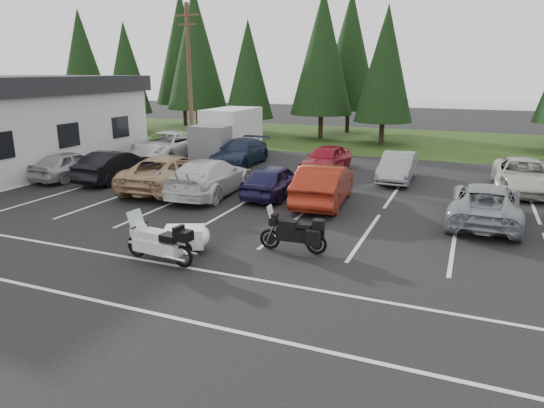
{
  "coord_description": "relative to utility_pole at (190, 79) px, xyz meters",
  "views": [
    {
      "loc": [
        6.09,
        -13.93,
        5.18
      ],
      "look_at": [
        0.54,
        -0.5,
        1.17
      ],
      "focal_mm": 32.0,
      "sensor_mm": 36.0,
      "label": 1
    }
  ],
  "objects": [
    {
      "name": "conifer_back_b",
      "position": [
        6.0,
        15.5,
        2.07
      ],
      "size": [
        4.97,
        4.97,
        11.58
      ],
      "color": "#332316",
      "rests_on": "ground"
    },
    {
      "name": "car_far_2",
      "position": [
        9.1,
        -1.56,
        -3.99
      ],
      "size": [
        2.08,
        4.32,
        1.42
      ],
      "primitive_type": "imported",
      "rotation": [
        0.0,
        0.0,
        -0.1
      ],
      "color": "maroon",
      "rests_on": "ground"
    },
    {
      "name": "conifer_2",
      "position": [
        -6.0,
        10.8,
        2.25
      ],
      "size": [
        5.1,
        5.1,
        11.89
      ],
      "color": "#332316",
      "rests_on": "ground"
    },
    {
      "name": "conifer_5",
      "position": [
        10.0,
        9.6,
        0.93
      ],
      "size": [
        4.14,
        4.14,
        9.63
      ],
      "color": "#332316",
      "rests_on": "ground"
    },
    {
      "name": "car_near_5",
      "position": [
        10.81,
        -7.71,
        -3.89
      ],
      "size": [
        2.11,
        5.01,
        1.61
      ],
      "primitive_type": "imported",
      "rotation": [
        0.0,
        0.0,
        3.23
      ],
      "color": "maroon",
      "rests_on": "ground"
    },
    {
      "name": "car_far_0",
      "position": [
        -0.83,
        -1.53,
        -3.88
      ],
      "size": [
        2.79,
        5.94,
        1.64
      ],
      "primitive_type": "imported",
      "rotation": [
        0.0,
        0.0,
        0.01
      ],
      "color": "silver",
      "rests_on": "ground"
    },
    {
      "name": "conifer_3",
      "position": [
        -0.5,
        9.4,
        0.57
      ],
      "size": [
        3.87,
        3.87,
        9.02
      ],
      "color": "#332316",
      "rests_on": "ground"
    },
    {
      "name": "utility_pole",
      "position": [
        0.0,
        0.0,
        0.0
      ],
      "size": [
        1.6,
        0.26,
        9.0
      ],
      "color": "#473321",
      "rests_on": "ground"
    },
    {
      "name": "adventure_motorcycle",
      "position": [
        11.51,
        -13.25,
        -4.01
      ],
      "size": [
        2.31,
        0.94,
        1.38
      ],
      "primitive_type": null,
      "rotation": [
        0.0,
        0.0,
        0.07
      ],
      "color": "black",
      "rests_on": "ground"
    },
    {
      "name": "car_far_1",
      "position": [
        4.05,
        -1.56,
        -3.97
      ],
      "size": [
        2.19,
        5.05,
        1.45
      ],
      "primitive_type": "imported",
      "rotation": [
        0.0,
        0.0,
        0.03
      ],
      "color": "#162239",
      "rests_on": "ground"
    },
    {
      "name": "cargo_trailer",
      "position": [
        8.57,
        -14.48,
        -4.31
      ],
      "size": [
        1.9,
        1.54,
        0.77
      ],
      "primitive_type": null,
      "rotation": [
        0.0,
        0.0,
        0.43
      ],
      "color": "white",
      "rests_on": "ground"
    },
    {
      "name": "lake_water",
      "position": [
        14.0,
        43.0,
        -4.7
      ],
      "size": [
        70.0,
        50.0,
        0.02
      ],
      "primitive_type": "cube",
      "color": "slate",
      "rests_on": "ground"
    },
    {
      "name": "car_near_2",
      "position": [
        3.74,
        -7.98,
        -3.91
      ],
      "size": [
        3.14,
        5.91,
        1.58
      ],
      "primitive_type": "imported",
      "rotation": [
        0.0,
        0.0,
        3.24
      ],
      "color": "tan",
      "rests_on": "ground"
    },
    {
      "name": "conifer_back_a",
      "position": [
        -10.0,
        15.0,
        2.49
      ],
      "size": [
        5.28,
        5.28,
        12.3
      ],
      "color": "#332316",
      "rests_on": "ground"
    },
    {
      "name": "grass_strip",
      "position": [
        10.0,
        12.0,
        -4.69
      ],
      "size": [
        80.0,
        16.0,
        0.01
      ],
      "primitive_type": "cube",
      "color": "#233C13",
      "rests_on": "ground"
    },
    {
      "name": "car_far_3",
      "position": [
        12.91,
        -2.3,
        -4.01
      ],
      "size": [
        1.49,
        4.19,
        1.38
      ],
      "primitive_type": "imported",
      "rotation": [
        0.0,
        0.0,
        0.01
      ],
      "color": "gray",
      "rests_on": "ground"
    },
    {
      "name": "car_near_3",
      "position": [
        5.86,
        -8.18,
        -3.92
      ],
      "size": [
        2.54,
        5.51,
        1.56
      ],
      "primitive_type": "imported",
      "rotation": [
        0.0,
        0.0,
        3.21
      ],
      "color": "silver",
      "rests_on": "ground"
    },
    {
      "name": "car_near_1",
      "position": [
        0.25,
        -7.47,
        -3.96
      ],
      "size": [
        1.62,
        4.48,
        1.47
      ],
      "primitive_type": "imported",
      "rotation": [
        0.0,
        0.0,
        3.16
      ],
      "color": "black",
      "rests_on": "ground"
    },
    {
      "name": "box_truck",
      "position": [
        2.0,
        0.5,
        -3.25
      ],
      "size": [
        2.4,
        5.6,
        2.9
      ],
      "primitive_type": null,
      "color": "silver",
      "rests_on": "ground"
    },
    {
      "name": "conifer_1",
      "position": [
        -12.0,
        9.2,
        0.69
      ],
      "size": [
        3.96,
        3.96,
        9.22
      ],
      "color": "#332316",
      "rests_on": "ground"
    },
    {
      "name": "car_near_6",
      "position": [
        16.76,
        -7.95,
        -4.0
      ],
      "size": [
        2.45,
        5.1,
        1.4
      ],
      "primitive_type": "imported",
      "rotation": [
        0.0,
        0.0,
        3.12
      ],
      "color": "gray",
      "rests_on": "ground"
    },
    {
      "name": "conifer_4",
      "position": [
        5.0,
        10.9,
        1.83
      ],
      "size": [
        4.8,
        4.8,
        11.17
      ],
      "color": "#332316",
      "rests_on": "ground"
    },
    {
      "name": "conifer_0",
      "position": [
        -18.0,
        10.5,
        1.53
      ],
      "size": [
        4.58,
        4.58,
        10.66
      ],
      "color": "#332316",
      "rests_on": "ground"
    },
    {
      "name": "ground",
      "position": [
        10.0,
        -12.0,
        -4.7
      ],
      "size": [
        120.0,
        120.0,
        0.0
      ],
      "primitive_type": "plane",
      "color": "black",
      "rests_on": "ground"
    },
    {
      "name": "touring_motorcycle",
      "position": [
        8.34,
        -15.44,
        -3.99
      ],
      "size": [
        2.63,
        1.06,
        1.42
      ],
      "primitive_type": null,
      "rotation": [
        0.0,
        0.0,
        -0.11
      ],
      "color": "silver",
      "rests_on": "ground"
    },
    {
      "name": "car_far_4",
      "position": [
        18.33,
        -2.34,
        -3.98
      ],
      "size": [
        2.37,
        5.14,
        1.43
      ],
      "primitive_type": "imported",
      "rotation": [
        0.0,
        0.0,
        -0.0
      ],
      "color": "#B9B7AA",
      "rests_on": "ground"
    },
    {
      "name": "stall_markings",
      "position": [
        10.0,
        -10.0,
        -4.69
      ],
      "size": [
        32.0,
        16.0,
        0.01
      ],
      "primitive_type": "cube",
      "color": "silver",
      "rests_on": "ground"
    },
    {
      "name": "car_near_4",
      "position": [
        8.53,
        -7.38,
        -4.0
      ],
      "size": [
        1.76,
        4.12,
        1.39
      ],
      "primitive_type": "imported",
      "rotation": [
        0.0,
        0.0,
        3.11
      ],
      "color": "#1C1B44",
      "rests_on": "ground"
    },
    {
      "name": "car_near_0",
      "position": [
        -2.09,
        -7.98,
        -3.99
      ],
      "size": [
        1.76,
        4.17,
        1.41
      ],
      "primitive_type": "imported",
      "rotation": [
        0.0,
        0.0,
        3.12
      ],
      "color": "#ACACB1",
      "rests_on": "ground"
    }
  ]
}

